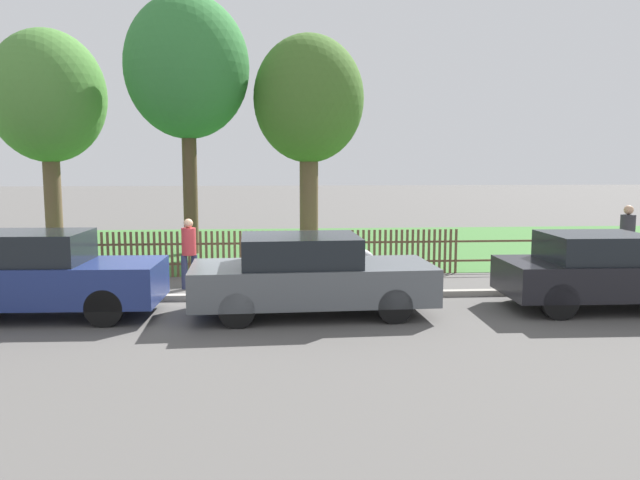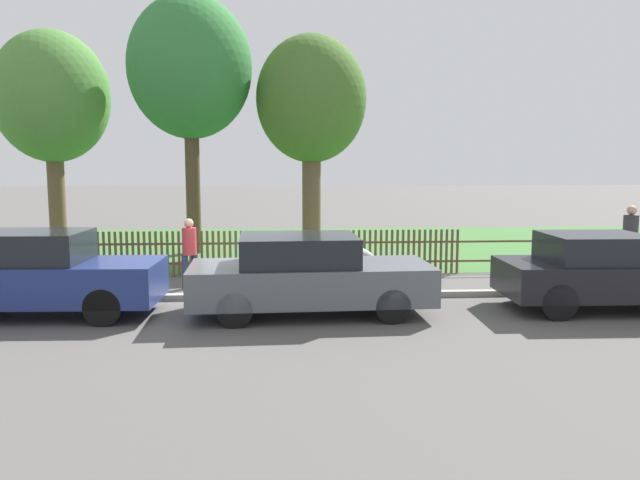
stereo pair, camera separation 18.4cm
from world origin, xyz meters
name	(u,v)px [view 2 (the right image)]	position (x,y,z in m)	size (l,w,h in m)	color
ground_plane	(230,300)	(0.00, 0.00, 0.00)	(120.00, 120.00, 0.00)	#565451
kerb_stone	(230,296)	(0.00, 0.10, 0.06)	(37.53, 0.20, 0.12)	#9E998E
grass_strip	(250,246)	(0.00, 8.08, 0.01)	(37.53, 10.69, 0.01)	#3D7033
park_fence	(239,253)	(0.00, 2.75, 0.56)	(37.53, 0.05, 1.12)	brown
parked_car_black_saloon	(38,274)	(-3.36, -1.08, 0.78)	(4.31, 1.76, 1.55)	navy
parked_car_navy_estate	(308,275)	(1.52, -1.23, 0.74)	(4.45, 1.97, 1.46)	#51565B
parked_car_red_compact	(601,271)	(7.07, -1.21, 0.74)	(3.81, 1.82, 1.45)	black
covered_motorcycle	(334,259)	(2.24, 1.36, 0.60)	(2.02, 0.80, 0.98)	black
tree_nearest_kerb	(52,99)	(-5.76, 6.95, 4.66)	(3.39, 3.39, 6.67)	brown
tree_behind_motorcycle	(190,69)	(-1.62, 6.67, 5.52)	(3.66, 3.66, 7.67)	brown
tree_mid_park	(311,101)	(1.99, 6.81, 4.61)	(3.35, 3.35, 6.61)	brown
pedestrian_near_fence	(189,249)	(-0.98, 1.29, 0.88)	(0.40, 0.40, 1.55)	#2D3351
pedestrian_by_lamp	(630,236)	(9.54, 2.11, 0.98)	(0.37, 0.40, 1.74)	slate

